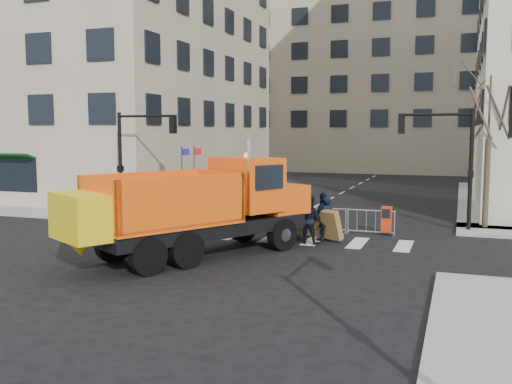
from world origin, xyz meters
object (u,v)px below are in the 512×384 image
(cop_a, at_px, (326,219))
(newspaper_box, at_px, (387,219))
(cop_b, at_px, (308,219))
(cop_c, at_px, (324,217))
(worker, at_px, (164,194))
(plow_truck, at_px, (196,205))

(cop_a, relative_size, newspaper_box, 1.69)
(cop_b, relative_size, cop_c, 0.98)
(cop_b, bearing_deg, cop_a, -124.45)
(worker, bearing_deg, cop_a, -41.88)
(cop_b, xyz_separation_m, cop_c, (0.43, 0.80, 0.02))
(cop_a, distance_m, cop_b, 0.88)
(cop_c, height_order, newspaper_box, cop_c)
(cop_c, distance_m, newspaper_box, 3.10)
(cop_b, xyz_separation_m, worker, (-9.20, 4.91, 0.16))
(plow_truck, height_order, cop_c, plow_truck)
(cop_c, bearing_deg, cop_a, 66.00)
(cop_c, bearing_deg, plow_truck, -19.42)
(cop_c, bearing_deg, worker, -94.49)
(plow_truck, distance_m, cop_a, 5.86)
(plow_truck, xyz_separation_m, worker, (-6.07, 8.67, -0.73))
(worker, height_order, newspaper_box, worker)
(plow_truck, xyz_separation_m, newspaper_box, (5.85, 6.64, -1.16))
(cop_a, height_order, cop_c, cop_c)
(newspaper_box, bearing_deg, cop_a, -137.62)
(worker, distance_m, newspaper_box, 12.09)
(cop_c, height_order, worker, worker)
(cop_c, xyz_separation_m, worker, (-9.63, 4.11, 0.14))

